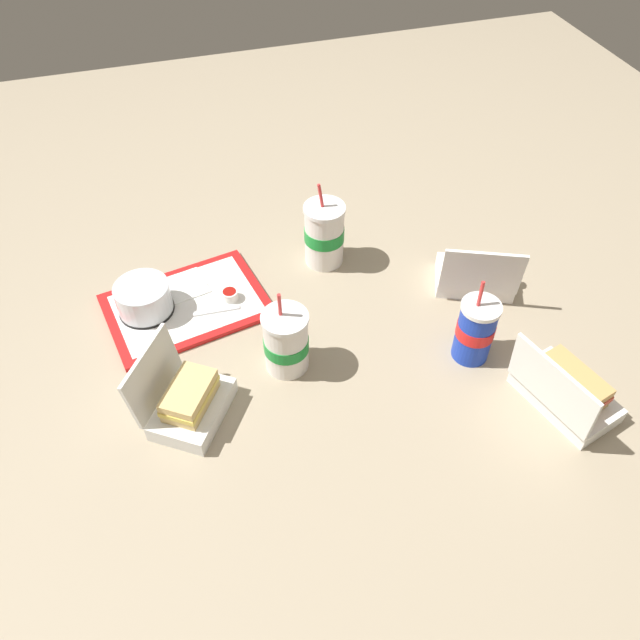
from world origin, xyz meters
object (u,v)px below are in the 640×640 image
object	(u,v)px
cake_container	(144,299)
ketchup_cup	(230,295)
food_tray	(187,306)
clamshell_sandwich_corner	(187,401)
clamshell_hotdog_back	(476,274)
soda_cup_front	(324,234)
soda_cup_center	(475,330)
clamshell_sandwich_front	(566,390)
soda_cup_corner	(286,341)
plastic_fork	(216,311)

from	to	relation	value
cake_container	ketchup_cup	bearing A→B (deg)	174.12
cake_container	food_tray	bearing A→B (deg)	176.32
clamshell_sandwich_corner	clamshell_hotdog_back	xyz separation A→B (m)	(-0.73, -0.18, -0.00)
soda_cup_front	soda_cup_center	distance (m)	0.46
clamshell_sandwich_front	soda_cup_corner	bearing A→B (deg)	-27.35
food_tray	clamshell_sandwich_corner	world-z (taller)	clamshell_sandwich_corner
clamshell_hotdog_back	food_tray	bearing A→B (deg)	-10.83
clamshell_sandwich_corner	food_tray	bearing A→B (deg)	-97.29
cake_container	clamshell_sandwich_front	world-z (taller)	clamshell_sandwich_front
ketchup_cup	soda_cup_front	xyz separation A→B (m)	(-0.26, -0.08, 0.06)
food_tray	ketchup_cup	world-z (taller)	ketchup_cup
cake_container	soda_cup_center	bearing A→B (deg)	153.48
plastic_fork	clamshell_sandwich_corner	size ratio (longest dim) A/B	0.48
ketchup_cup	soda_cup_corner	xyz separation A→B (m)	(-0.08, 0.23, 0.05)
clamshell_sandwich_front	clamshell_sandwich_corner	world-z (taller)	same
food_tray	clamshell_sandwich_corner	bearing A→B (deg)	82.71
cake_container	clamshell_hotdog_back	bearing A→B (deg)	169.99
food_tray	clamshell_sandwich_front	distance (m)	0.87
clamshell_hotdog_back	soda_cup_front	bearing A→B (deg)	-31.81
soda_cup_corner	clamshell_sandwich_corner	bearing A→B (deg)	16.91
plastic_fork	soda_cup_corner	world-z (taller)	soda_cup_corner
plastic_fork	soda_cup_front	size ratio (longest dim) A/B	0.48
ketchup_cup	clamshell_sandwich_corner	world-z (taller)	clamshell_sandwich_corner
cake_container	plastic_fork	world-z (taller)	cake_container
plastic_fork	soda_cup_front	world-z (taller)	soda_cup_front
clamshell_hotdog_back	soda_cup_center	size ratio (longest dim) A/B	1.06
plastic_fork	soda_cup_front	bearing A→B (deg)	-155.38
soda_cup_corner	clamshell_sandwich_front	bearing A→B (deg)	152.65
cake_container	soda_cup_center	size ratio (longest dim) A/B	0.60
food_tray	soda_cup_front	distance (m)	0.38
clamshell_sandwich_corner	soda_cup_front	world-z (taller)	soda_cup_front
food_tray	soda_cup_front	bearing A→B (deg)	-169.33
clamshell_hotdog_back	soda_cup_front	size ratio (longest dim) A/B	1.00
soda_cup_center	soda_cup_corner	xyz separation A→B (m)	(0.40, -0.09, -0.00)
clamshell_sandwich_corner	soda_cup_corner	world-z (taller)	soda_cup_corner
clamshell_sandwich_front	soda_cup_corner	distance (m)	0.59
food_tray	soda_cup_front	world-z (taller)	soda_cup_front
cake_container	soda_cup_corner	distance (m)	0.37
food_tray	clamshell_sandwich_front	bearing A→B (deg)	144.18
plastic_fork	cake_container	bearing A→B (deg)	-14.92
food_tray	soda_cup_corner	distance (m)	0.31
ketchup_cup	soda_cup_front	world-z (taller)	soda_cup_front
food_tray	soda_cup_front	xyz separation A→B (m)	(-0.37, -0.07, 0.08)
soda_cup_center	cake_container	bearing A→B (deg)	-26.52
cake_container	soda_cup_corner	bearing A→B (deg)	138.42
soda_cup_front	cake_container	bearing A→B (deg)	7.85
clamshell_sandwich_corner	soda_cup_corner	xyz separation A→B (m)	(-0.23, -0.07, 0.03)
clamshell_hotdog_back	soda_cup_corner	size ratio (longest dim) A/B	1.07
ketchup_cup	plastic_fork	world-z (taller)	ketchup_cup
cake_container	clamshell_sandwich_corner	bearing A→B (deg)	99.39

